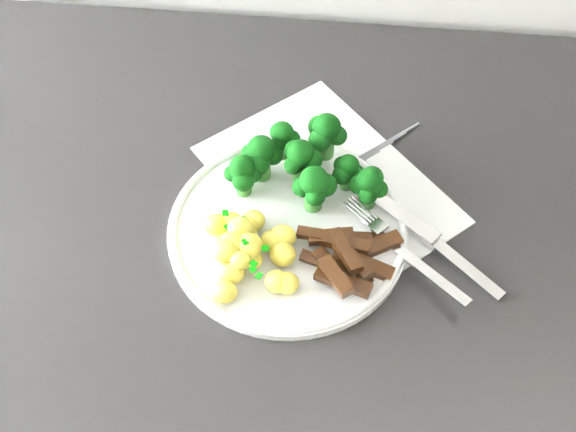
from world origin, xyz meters
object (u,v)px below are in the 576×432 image
object	(u,v)px
recipe_paper	(327,184)
broccoli	(304,162)
counter	(333,375)
plate	(288,228)
knife	(444,251)
fork	(407,254)
beef_strips	(347,256)
potatoes	(246,247)

from	to	relation	value
recipe_paper	broccoli	distance (m)	0.05
counter	recipe_paper	bearing A→B (deg)	141.69
plate	broccoli	bearing A→B (deg)	79.45
knife	fork	bearing A→B (deg)	-160.66
beef_strips	fork	bearing A→B (deg)	8.68
recipe_paper	potatoes	bearing A→B (deg)	-124.79
potatoes	fork	size ratio (longest dim) A/B	0.85
recipe_paper	knife	world-z (taller)	knife
recipe_paper	knife	size ratio (longest dim) A/B	2.06
plate	broccoli	distance (m)	0.07
potatoes	plate	bearing A→B (deg)	45.04
beef_strips	broccoli	bearing A→B (deg)	118.86
beef_strips	counter	bearing A→B (deg)	85.87
plate	fork	size ratio (longest dim) A/B	1.94
plate	counter	bearing A→B (deg)	32.60
recipe_paper	knife	xyz separation A→B (m)	(0.13, -0.08, 0.01)
potatoes	beef_strips	size ratio (longest dim) A/B	1.01
counter	fork	distance (m)	0.49
beef_strips	fork	world-z (taller)	beef_strips
broccoli	plate	bearing A→B (deg)	-100.55
recipe_paper	beef_strips	size ratio (longest dim) A/B	2.99
potatoes	knife	size ratio (longest dim) A/B	0.70
beef_strips	fork	distance (m)	0.06
recipe_paper	potatoes	size ratio (longest dim) A/B	2.96
fork	knife	distance (m)	0.04
broccoli	fork	bearing A→B (deg)	-37.17
broccoli	beef_strips	distance (m)	0.11
plate	knife	bearing A→B (deg)	-4.41
counter	beef_strips	size ratio (longest dim) A/B	21.99
fork	knife	xyz separation A→B (m)	(0.04, 0.01, -0.01)
recipe_paper	broccoli	xyz separation A→B (m)	(-0.03, -0.01, 0.05)
recipe_paper	plate	distance (m)	0.08
recipe_paper	plate	world-z (taller)	plate
broccoli	potatoes	xyz separation A→B (m)	(-0.05, -0.10, -0.02)
counter	plate	distance (m)	0.48
counter	plate	world-z (taller)	plate
counter	recipe_paper	size ratio (longest dim) A/B	7.35
beef_strips	recipe_paper	bearing A→B (deg)	104.20
plate	fork	bearing A→B (deg)	-11.85
recipe_paper	fork	world-z (taller)	fork
counter	fork	xyz separation A→B (m)	(0.06, -0.07, 0.48)
counter	plate	bearing A→B (deg)	-147.40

